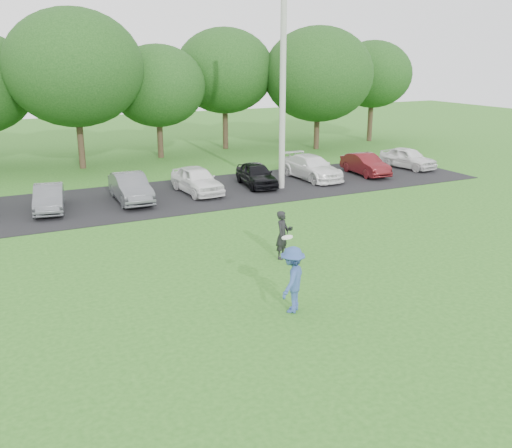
{
  "coord_description": "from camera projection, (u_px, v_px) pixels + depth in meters",
  "views": [
    {
      "loc": [
        -7.28,
        -11.26,
        6.24
      ],
      "look_at": [
        0.0,
        3.5,
        1.3
      ],
      "focal_mm": 40.0,
      "sensor_mm": 36.0,
      "label": 1
    }
  ],
  "objects": [
    {
      "name": "parked_cars",
      "position": [
        170.0,
        183.0,
        25.76
      ],
      "size": [
        30.62,
        4.72,
        1.23
      ],
      "color": "black",
      "rests_on": "parking_lot"
    },
    {
      "name": "camera_bystander",
      "position": [
        282.0,
        235.0,
        17.88
      ],
      "size": [
        0.67,
        0.64,
        1.55
      ],
      "color": "black",
      "rests_on": "ground"
    },
    {
      "name": "parking_lot",
      "position": [
        163.0,
        197.0,
        25.71
      ],
      "size": [
        32.0,
        6.5,
        0.03
      ],
      "primitive_type": "cube",
      "color": "black",
      "rests_on": "ground"
    },
    {
      "name": "tree_row",
      "position": [
        134.0,
        77.0,
        33.33
      ],
      "size": [
        42.39,
        9.85,
        8.64
      ],
      "color": "#38281C",
      "rests_on": "ground"
    },
    {
      "name": "frisbee_player",
      "position": [
        292.0,
        279.0,
        14.15
      ],
      "size": [
        1.23,
        1.21,
        2.07
      ],
      "color": "#324E8E",
      "rests_on": "ground"
    },
    {
      "name": "ground",
      "position": [
        317.0,
        308.0,
        14.55
      ],
      "size": [
        100.0,
        100.0,
        0.0
      ],
      "primitive_type": "plane",
      "color": "#2A621C",
      "rests_on": "ground"
    },
    {
      "name": "utility_pole",
      "position": [
        283.0,
        76.0,
        25.93
      ],
      "size": [
        0.28,
        0.28,
        10.49
      ],
      "primitive_type": "cylinder",
      "color": "#ADAEA8",
      "rests_on": "ground"
    }
  ]
}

